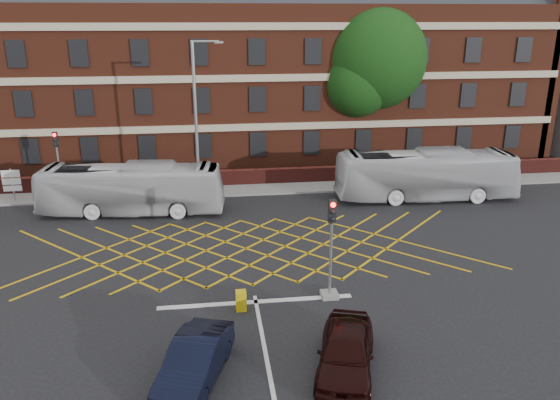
{
  "coord_description": "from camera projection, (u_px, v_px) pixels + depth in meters",
  "views": [
    {
      "loc": [
        -1.68,
        -23.33,
        11.1
      ],
      "look_at": [
        1.68,
        1.5,
        2.68
      ],
      "focal_mm": 35.0,
      "sensor_mm": 36.0,
      "label": 1
    }
  ],
  "objects": [
    {
      "name": "bus_left",
      "position": [
        131.0,
        189.0,
        32.12
      ],
      "size": [
        10.96,
        3.64,
        3.0
      ],
      "primitive_type": "imported",
      "rotation": [
        0.0,
        0.0,
        1.46
      ],
      "color": "silver",
      "rests_on": "ground"
    },
    {
      "name": "deciduous_tree",
      "position": [
        374.0,
        66.0,
        40.87
      ],
      "size": [
        7.84,
        7.69,
        12.03
      ],
      "color": "black",
      "rests_on": "ground"
    },
    {
      "name": "utility_cabinet",
      "position": [
        241.0,
        301.0,
        21.65
      ],
      "size": [
        0.41,
        0.39,
        0.82
      ],
      "primitive_type": "cube",
      "color": "gold",
      "rests_on": "ground"
    },
    {
      "name": "street_lamp",
      "position": [
        199.0,
        151.0,
        32.69
      ],
      "size": [
        2.25,
        1.0,
        9.86
      ],
      "color": "slate",
      "rests_on": "ground"
    },
    {
      "name": "stop_line",
      "position": [
        256.0,
        302.0,
        22.37
      ],
      "size": [
        8.0,
        0.3,
        0.02
      ],
      "primitive_type": "cube",
      "color": "silver",
      "rests_on": "ground"
    },
    {
      "name": "car_maroon",
      "position": [
        346.0,
        351.0,
        17.79
      ],
      "size": [
        3.04,
        4.74,
        1.5
      ],
      "primitive_type": "imported",
      "rotation": [
        0.0,
        0.0,
        -0.31
      ],
      "color": "black",
      "rests_on": "ground"
    },
    {
      "name": "box_junction_hatching",
      "position": [
        246.0,
        248.0,
        27.54
      ],
      "size": [
        8.22,
        8.22,
        0.02
      ],
      "primitive_type": "cube",
      "rotation": [
        0.0,
        0.0,
        0.79
      ],
      "color": "#CC990C",
      "rests_on": "ground"
    },
    {
      "name": "ground",
      "position": [
        249.0,
        266.0,
        25.66
      ],
      "size": [
        120.0,
        120.0,
        0.0
      ],
      "primitive_type": "plane",
      "color": "black",
      "rests_on": "ground"
    },
    {
      "name": "bus_right",
      "position": [
        426.0,
        175.0,
        34.64
      ],
      "size": [
        11.55,
        3.37,
        3.18
      ],
      "primitive_type": "imported",
      "rotation": [
        0.0,
        0.0,
        1.51
      ],
      "color": "#BCBCC1",
      "rests_on": "ground"
    },
    {
      "name": "traffic_light_far",
      "position": [
        60.0,
        171.0,
        34.89
      ],
      "size": [
        0.7,
        0.7,
        4.27
      ],
      "color": "slate",
      "rests_on": "ground"
    },
    {
      "name": "boundary_wall",
      "position": [
        234.0,
        178.0,
        37.7
      ],
      "size": [
        56.0,
        0.5,
        1.1
      ],
      "primitive_type": "cube",
      "color": "#501815",
      "rests_on": "ground"
    },
    {
      "name": "far_pavement",
      "position": [
        235.0,
        189.0,
        36.91
      ],
      "size": [
        60.0,
        3.0,
        0.12
      ],
      "primitive_type": "cube",
      "color": "slate",
      "rests_on": "ground"
    },
    {
      "name": "direction_signs",
      "position": [
        12.0,
        182.0,
        33.92
      ],
      "size": [
        1.1,
        0.16,
        2.2
      ],
      "color": "gray",
      "rests_on": "ground"
    },
    {
      "name": "victorian_building",
      "position": [
        228.0,
        60.0,
        43.86
      ],
      "size": [
        51.0,
        12.17,
        20.4
      ],
      "color": "#5D2718",
      "rests_on": "ground"
    },
    {
      "name": "traffic_light_near",
      "position": [
        331.0,
        258.0,
        22.23
      ],
      "size": [
        0.7,
        0.7,
        4.27
      ],
      "color": "slate",
      "rests_on": "ground"
    },
    {
      "name": "car_navy",
      "position": [
        195.0,
        361.0,
        17.34
      ],
      "size": [
        2.75,
        4.53,
        1.41
      ],
      "primitive_type": "imported",
      "rotation": [
        0.0,
        0.0,
        -0.32
      ],
      "color": "black",
      "rests_on": "ground"
    }
  ]
}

